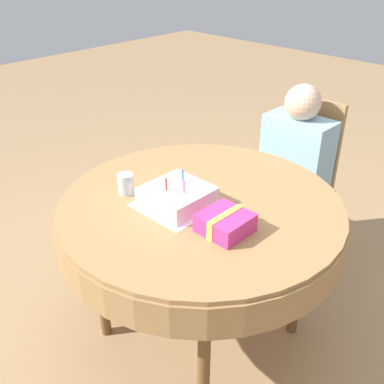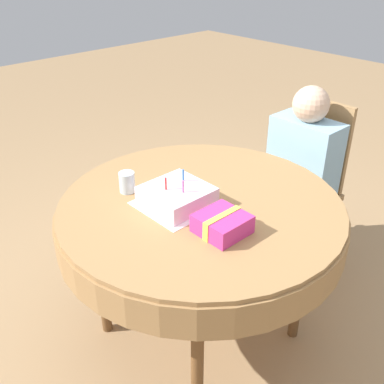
% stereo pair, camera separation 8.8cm
% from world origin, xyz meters
% --- Properties ---
extents(ground_plane, '(12.00, 12.00, 0.00)m').
position_xyz_m(ground_plane, '(0.00, 0.00, 0.00)').
color(ground_plane, '#A37F56').
extents(dining_table, '(1.24, 1.24, 0.78)m').
position_xyz_m(dining_table, '(0.00, 0.00, 0.69)').
color(dining_table, '#9E7547').
rests_on(dining_table, ground_plane).
extents(chair, '(0.38, 0.38, 0.97)m').
position_xyz_m(chair, '(-0.07, 0.95, 0.51)').
color(chair, '#A37A4C').
rests_on(chair, ground_plane).
extents(person, '(0.38, 0.30, 1.09)m').
position_xyz_m(person, '(-0.07, 0.86, 0.66)').
color(person, '#DBB293').
rests_on(person, ground_plane).
extents(napkin, '(0.30, 0.30, 0.00)m').
position_xyz_m(napkin, '(-0.06, -0.09, 0.78)').
color(napkin, white).
rests_on(napkin, dining_table).
extents(birthday_cake, '(0.25, 0.25, 0.13)m').
position_xyz_m(birthday_cake, '(-0.06, -0.09, 0.82)').
color(birthday_cake, silver).
rests_on(birthday_cake, dining_table).
extents(drinking_glass, '(0.07, 0.07, 0.09)m').
position_xyz_m(drinking_glass, '(-0.29, -0.18, 0.82)').
color(drinking_glass, silver).
rests_on(drinking_glass, dining_table).
extents(gift_box, '(0.18, 0.18, 0.08)m').
position_xyz_m(gift_box, '(0.22, -0.10, 0.81)').
color(gift_box, '#D13384').
rests_on(gift_box, dining_table).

